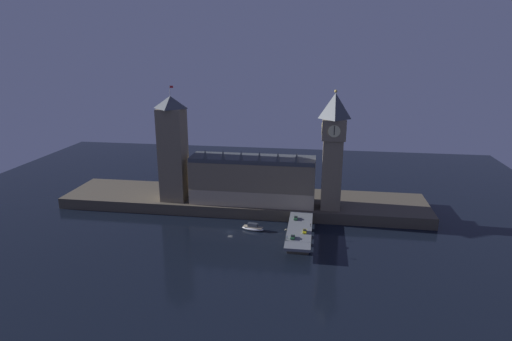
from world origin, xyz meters
TOP-DOWN VIEW (x-y plane):
  - ground_plane at (0.00, 0.00)m, footprint 400.00×400.00m
  - embankment at (0.00, 39.00)m, footprint 220.00×42.00m
  - parliament_hall at (7.50, 30.25)m, footprint 72.16×19.88m
  - clock_tower at (52.70, 26.85)m, footprint 13.13×13.24m
  - victoria_tower at (-39.51, 28.66)m, footprint 14.61×14.61m
  - bridge at (37.04, -5.00)m, footprint 12.27×46.00m
  - car_northbound_lead at (34.34, 7.33)m, footprint 1.94×4.79m
  - car_northbound_trail at (34.34, -16.89)m, footprint 2.07×4.26m
  - car_southbound_lead at (39.74, -9.17)m, footprint 1.91×4.37m
  - pedestrian_near_rail at (31.64, -17.48)m, footprint 0.38×0.38m
  - pedestrian_mid_walk at (42.43, -1.36)m, footprint 0.38×0.38m
  - street_lamp_near at (31.24, -19.72)m, footprint 1.34×0.60m
  - boat_upstream at (11.70, 4.01)m, footprint 12.51×5.90m

SIDE VIEW (x-z plane):
  - ground_plane at x=0.00m, z-range 0.00..0.00m
  - boat_upstream at x=11.70m, z-range -0.54..3.49m
  - embankment at x=0.00m, z-range 0.00..6.48m
  - bridge at x=37.04m, z-range 1.04..7.51m
  - car_northbound_lead at x=34.34m, z-range 6.42..7.80m
  - car_southbound_lead at x=39.74m, z-range 6.42..7.83m
  - car_northbound_trail at x=34.34m, z-range 6.42..7.86m
  - pedestrian_near_rail at x=31.64m, z-range 6.52..8.27m
  - pedestrian_mid_walk at x=42.43m, z-range 6.53..8.37m
  - street_lamp_near at x=31.24m, z-range 7.23..13.24m
  - parliament_hall at x=7.50m, z-range 3.69..36.65m
  - victoria_tower at x=-39.51m, z-range 3.61..71.31m
  - clock_tower at x=52.70m, z-range 8.38..75.02m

